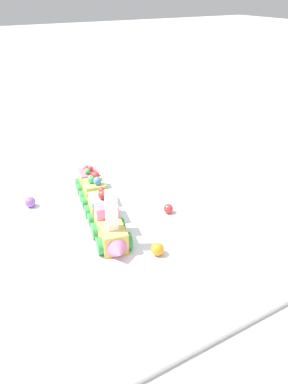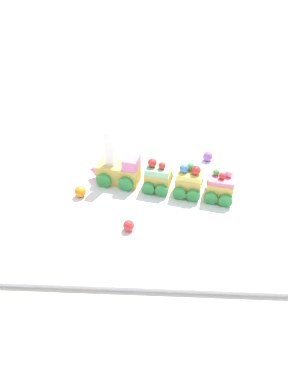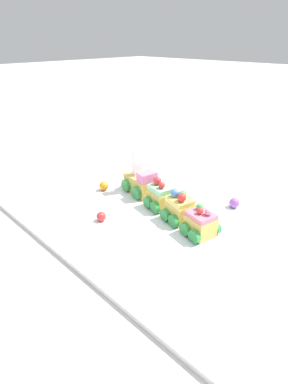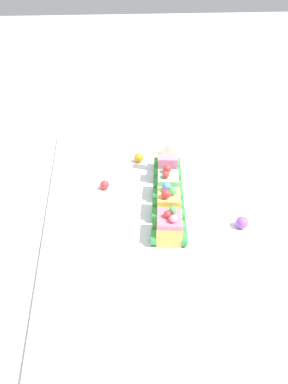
# 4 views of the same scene
# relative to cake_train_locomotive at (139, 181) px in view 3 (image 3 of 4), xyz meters

# --- Properties ---
(ground_plane) EXTENTS (10.00, 10.00, 0.00)m
(ground_plane) POSITION_rel_cake_train_locomotive_xyz_m (-0.09, 0.08, -0.04)
(ground_plane) COLOR beige
(display_board) EXTENTS (0.77, 0.46, 0.01)m
(display_board) POSITION_rel_cake_train_locomotive_xyz_m (-0.09, 0.08, -0.04)
(display_board) COLOR white
(display_board) RESTS_ON ground_plane
(cake_train_locomotive) EXTENTS (0.13, 0.09, 0.13)m
(cake_train_locomotive) POSITION_rel_cake_train_locomotive_xyz_m (0.00, 0.00, 0.00)
(cake_train_locomotive) COLOR #E0BC56
(cake_train_locomotive) RESTS_ON display_board
(cake_car_mint) EXTENTS (0.08, 0.08, 0.08)m
(cake_car_mint) POSITION_rel_cake_train_locomotive_xyz_m (-0.10, 0.02, -0.00)
(cake_car_mint) COLOR #E0BC56
(cake_car_mint) RESTS_ON display_board
(cake_car_lemon) EXTENTS (0.08, 0.08, 0.08)m
(cake_car_lemon) POSITION_rel_cake_train_locomotive_xyz_m (-0.17, 0.04, -0.00)
(cake_car_lemon) COLOR #E0BC56
(cake_car_lemon) RESTS_ON display_board
(cake_car_strawberry) EXTENTS (0.08, 0.08, 0.07)m
(cake_car_strawberry) POSITION_rel_cake_train_locomotive_xyz_m (-0.24, 0.05, -0.01)
(cake_car_strawberry) COLOR #E0BC56
(cake_car_strawberry) RESTS_ON display_board
(gumball_purple) EXTENTS (0.03, 0.03, 0.03)m
(gumball_purple) POSITION_rel_cake_train_locomotive_xyz_m (-0.24, -0.11, -0.02)
(gumball_purple) COLOR #9956C6
(gumball_purple) RESTS_ON display_board
(gumball_red) EXTENTS (0.02, 0.02, 0.02)m
(gumball_red) POSITION_rel_cake_train_locomotive_xyz_m (-0.04, 0.17, -0.02)
(gumball_red) COLOR red
(gumball_red) RESTS_ON display_board
(gumball_orange) EXTENTS (0.03, 0.03, 0.03)m
(gumball_orange) POSITION_rel_cake_train_locomotive_xyz_m (0.08, 0.06, -0.02)
(gumball_orange) COLOR orange
(gumball_orange) RESTS_ON display_board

